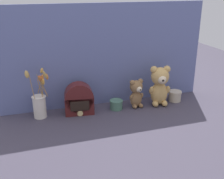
{
  "coord_description": "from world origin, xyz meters",
  "views": [
    {
      "loc": [
        -0.56,
        -1.71,
        0.85
      ],
      "look_at": [
        0.0,
        0.02,
        0.16
      ],
      "focal_mm": 45.0,
      "sensor_mm": 36.0,
      "label": 1
    }
  ],
  "objects": [
    {
      "name": "teddy_bear_medium",
      "position": [
        0.18,
        0.02,
        0.11
      ],
      "size": [
        0.12,
        0.11,
        0.21
      ],
      "color": "olive",
      "rests_on": "ground"
    },
    {
      "name": "vintage_radio",
      "position": [
        -0.23,
        0.04,
        0.1
      ],
      "size": [
        0.21,
        0.12,
        0.22
      ],
      "color": "#4C1919",
      "rests_on": "ground"
    },
    {
      "name": "flower_vase",
      "position": [
        -0.49,
        0.06,
        0.11
      ],
      "size": [
        0.16,
        0.17,
        0.35
      ],
      "color": "silver",
      "rests_on": "ground"
    },
    {
      "name": "decorative_tin_short",
      "position": [
        0.04,
        0.03,
        0.03
      ],
      "size": [
        0.09,
        0.09,
        0.07
      ],
      "color": "#47705B",
      "rests_on": "ground"
    },
    {
      "name": "teddy_bear_large",
      "position": [
        0.36,
        0.01,
        0.15
      ],
      "size": [
        0.16,
        0.15,
        0.3
      ],
      "color": "tan",
      "rests_on": "ground"
    },
    {
      "name": "decorative_tin_tall",
      "position": [
        0.51,
        0.03,
        0.04
      ],
      "size": [
        0.1,
        0.1,
        0.08
      ],
      "color": "beige",
      "rests_on": "ground"
    },
    {
      "name": "backdrop_wall",
      "position": [
        0.0,
        0.17,
        0.36
      ],
      "size": [
        1.51,
        0.02,
        0.73
      ],
      "color": "slate",
      "rests_on": "ground"
    },
    {
      "name": "ground_plane",
      "position": [
        0.0,
        0.0,
        0.0
      ],
      "size": [
        4.0,
        4.0,
        0.0
      ],
      "primitive_type": "plane",
      "color": "#3D3847"
    }
  ]
}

